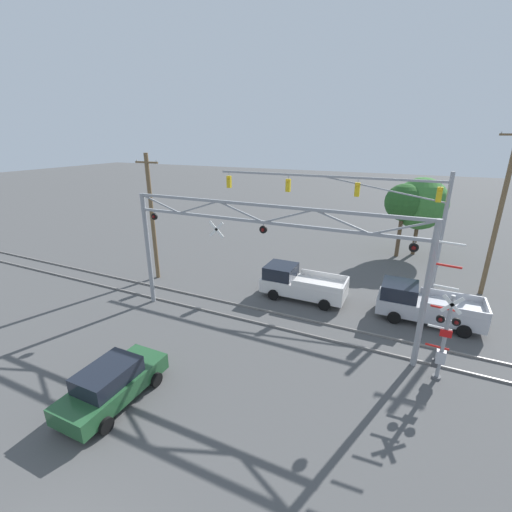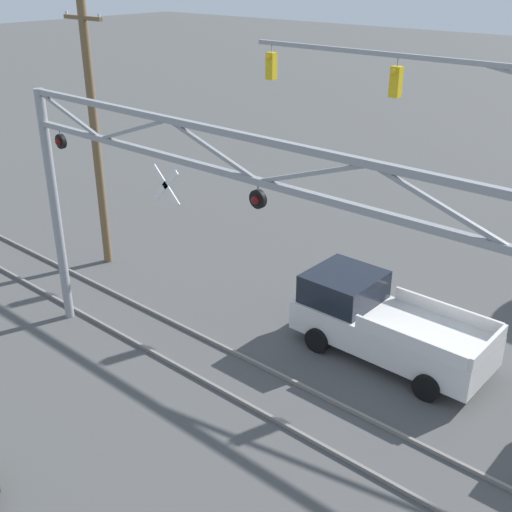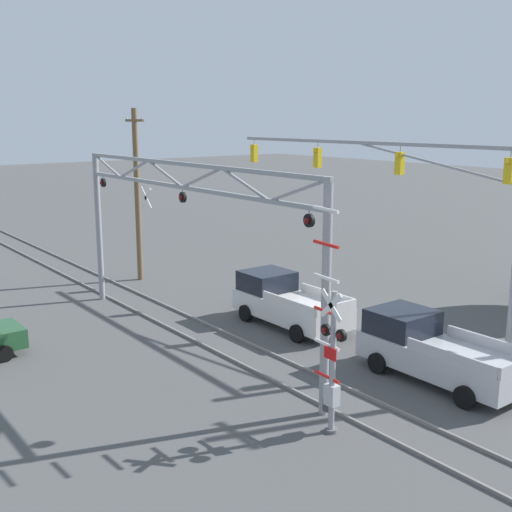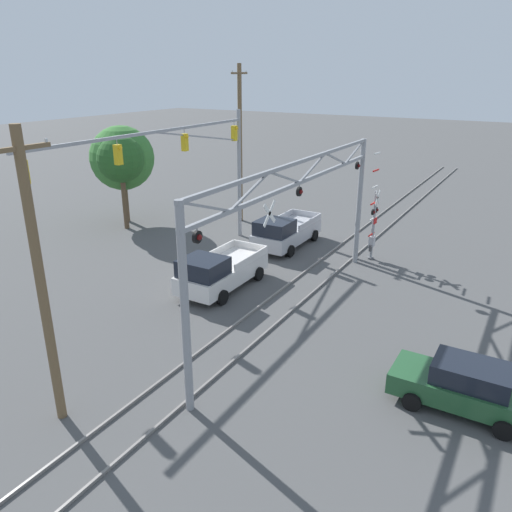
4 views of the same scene
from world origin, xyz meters
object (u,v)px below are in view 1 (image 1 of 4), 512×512
(pickup_truck_lead, at_px, (299,283))
(pickup_truck_following, at_px, (423,304))
(utility_pole_right, at_px, (500,213))
(background_tree_beyond_span, at_px, (421,204))
(crossing_signal_mast, at_px, (443,336))
(background_tree_far_left_verge, at_px, (404,203))
(crossing_gantry, at_px, (263,245))
(utility_pole_left, at_px, (152,217))
(sedan_waiting, at_px, (112,383))
(traffic_signal_span, at_px, (371,204))

(pickup_truck_lead, relative_size, pickup_truck_following, 0.97)
(pickup_truck_lead, height_order, utility_pole_right, utility_pole_right)
(pickup_truck_lead, relative_size, background_tree_beyond_span, 0.79)
(crossing_signal_mast, height_order, pickup_truck_following, crossing_signal_mast)
(background_tree_beyond_span, xyz_separation_m, background_tree_far_left_verge, (-1.27, -1.15, 0.18))
(crossing_gantry, bearing_deg, utility_pole_left, 161.99)
(crossing_gantry, xyz_separation_m, pickup_truck_following, (7.67, 4.52, -3.68))
(pickup_truck_following, height_order, utility_pole_right, utility_pole_right)
(pickup_truck_following, distance_m, sedan_waiting, 15.94)
(crossing_signal_mast, xyz_separation_m, traffic_signal_span, (-4.31, 8.60, 3.57))
(pickup_truck_lead, distance_m, utility_pole_right, 12.71)
(crossing_gantry, distance_m, background_tree_far_left_verge, 16.41)
(pickup_truck_following, relative_size, background_tree_beyond_span, 0.82)
(pickup_truck_lead, bearing_deg, crossing_signal_mast, -32.77)
(traffic_signal_span, relative_size, utility_pole_right, 1.46)
(background_tree_beyond_span, bearing_deg, utility_pole_right, -57.86)
(pickup_truck_following, bearing_deg, utility_pole_left, -175.46)
(crossing_gantry, relative_size, sedan_waiting, 3.50)
(pickup_truck_lead, height_order, background_tree_far_left_verge, background_tree_far_left_verge)
(crossing_signal_mast, height_order, traffic_signal_span, traffic_signal_span)
(crossing_signal_mast, relative_size, utility_pole_left, 0.69)
(pickup_truck_lead, xyz_separation_m, background_tree_far_left_verge, (5.12, 11.02, 3.65))
(crossing_gantry, bearing_deg, background_tree_far_left_verge, 69.67)
(crossing_gantry, height_order, sedan_waiting, crossing_gantry)
(crossing_gantry, relative_size, traffic_signal_span, 0.99)
(utility_pole_right, relative_size, background_tree_beyond_span, 1.58)
(crossing_signal_mast, xyz_separation_m, utility_pole_left, (-17.95, 3.73, 2.44))
(pickup_truck_following, xyz_separation_m, sedan_waiting, (-10.71, -11.81, -0.14))
(utility_pole_right, bearing_deg, background_tree_far_left_verge, 134.59)
(background_tree_far_left_verge, bearing_deg, pickup_truck_following, -79.72)
(traffic_signal_span, distance_m, utility_pole_right, 7.45)
(crossing_gantry, bearing_deg, pickup_truck_following, 30.49)
(sedan_waiting, xyz_separation_m, utility_pole_left, (-6.63, 10.43, 3.69))
(utility_pole_left, bearing_deg, crossing_gantry, -18.01)
(utility_pole_left, relative_size, utility_pole_right, 0.84)
(pickup_truck_lead, height_order, sedan_waiting, pickup_truck_lead)
(sedan_waiting, bearing_deg, crossing_signal_mast, 30.63)
(crossing_gantry, relative_size, pickup_truck_following, 2.81)
(crossing_gantry, xyz_separation_m, sedan_waiting, (-3.04, -7.29, -3.82))
(crossing_signal_mast, relative_size, background_tree_far_left_verge, 0.98)
(crossing_gantry, xyz_separation_m, pickup_truck_lead, (0.59, 4.37, -3.69))
(crossing_gantry, xyz_separation_m, traffic_signal_span, (3.97, 8.01, 1.00))
(crossing_gantry, height_order, pickup_truck_lead, crossing_gantry)
(crossing_signal_mast, relative_size, pickup_truck_following, 1.12)
(crossing_signal_mast, relative_size, background_tree_beyond_span, 0.91)
(utility_pole_right, xyz_separation_m, background_tree_beyond_span, (-4.23, 6.73, -0.93))
(pickup_truck_following, distance_m, background_tree_beyond_span, 12.53)
(pickup_truck_lead, height_order, utility_pole_left, utility_pole_left)
(background_tree_beyond_span, bearing_deg, pickup_truck_lead, -117.68)
(pickup_truck_following, bearing_deg, background_tree_beyond_span, 93.34)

